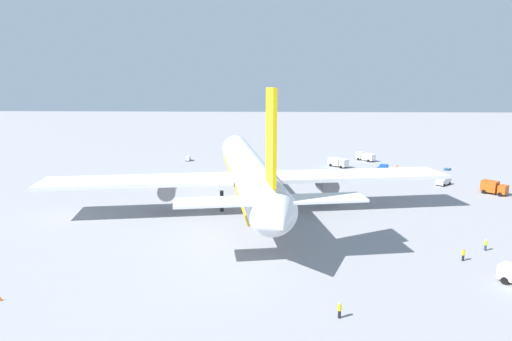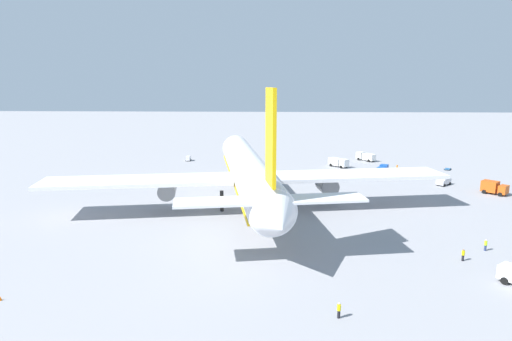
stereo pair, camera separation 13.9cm
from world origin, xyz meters
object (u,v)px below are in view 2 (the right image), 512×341
(airliner, at_px, (249,172))
(baggage_cart_0, at_px, (188,158))
(service_truck_0, at_px, (382,170))
(traffic_cone_0, at_px, (0,298))
(service_truck_2, at_px, (366,156))
(ground_worker_4, at_px, (486,245))
(ground_worker_3, at_px, (339,310))
(service_truck_3, at_px, (338,162))
(baggage_cart_1, at_px, (448,169))
(ground_worker_5, at_px, (397,168))
(service_van, at_px, (444,181))
(ground_worker_2, at_px, (463,255))
(service_truck_4, at_px, (494,187))

(airliner, relative_size, baggage_cart_0, 24.21)
(service_truck_0, xyz_separation_m, traffic_cone_0, (-72.36, 59.94, -0.98))
(service_truck_0, xyz_separation_m, service_truck_2, (21.08, -0.06, 0.17))
(ground_worker_4, bearing_deg, baggage_cart_0, 38.66)
(ground_worker_3, xyz_separation_m, ground_worker_4, (19.75, -24.23, -0.02))
(service_truck_3, height_order, ground_worker_4, service_truck_3)
(service_truck_2, relative_size, baggage_cart_1, 2.19)
(airliner, height_order, service_truck_3, airliner)
(baggage_cart_1, bearing_deg, ground_worker_5, 96.40)
(airliner, xyz_separation_m, service_truck_0, (33.74, -34.05, -5.99))
(service_truck_2, relative_size, ground_worker_4, 3.66)
(ground_worker_5, bearing_deg, airliner, 134.71)
(ground_worker_5, bearing_deg, service_van, -160.03)
(airliner, height_order, ground_worker_3, airliner)
(ground_worker_2, bearing_deg, airliner, 51.49)
(airliner, relative_size, traffic_cone_0, 140.62)
(service_truck_3, xyz_separation_m, service_van, (-22.34, -22.25, -0.42))
(baggage_cart_1, height_order, ground_worker_4, ground_worker_4)
(ground_worker_2, bearing_deg, ground_worker_4, -51.06)
(service_van, height_order, ground_worker_3, service_van)
(baggage_cart_0, bearing_deg, service_van, -114.14)
(service_van, distance_m, ground_worker_3, 71.13)
(service_truck_0, relative_size, ground_worker_4, 4.08)
(service_truck_3, relative_size, traffic_cone_0, 11.24)
(service_truck_3, bearing_deg, service_truck_0, -135.29)
(service_truck_2, bearing_deg, baggage_cart_1, -124.19)
(service_truck_0, height_order, service_truck_3, service_truck_3)
(airliner, height_order, service_truck_4, airliner)
(baggage_cart_1, bearing_deg, baggage_cart_0, 81.51)
(service_truck_2, distance_m, baggage_cart_0, 56.73)
(ground_worker_4, bearing_deg, service_van, -13.15)
(ground_worker_5, bearing_deg, traffic_cone_0, 139.91)
(service_truck_4, bearing_deg, ground_worker_3, 142.18)
(service_truck_3, distance_m, service_truck_4, 42.93)
(service_truck_3, relative_size, ground_worker_4, 3.58)
(service_truck_3, relative_size, ground_worker_5, 3.58)
(ground_worker_3, height_order, ground_worker_5, ground_worker_3)
(service_truck_0, distance_m, ground_worker_4, 54.71)
(service_van, height_order, baggage_cart_0, service_van)
(service_truck_4, relative_size, ground_worker_5, 3.15)
(service_truck_4, bearing_deg, ground_worker_5, 28.50)
(baggage_cart_1, xyz_separation_m, ground_worker_3, (-81.65, 42.58, 0.63))
(service_truck_2, relative_size, service_truck_3, 1.02)
(ground_worker_2, bearing_deg, service_van, -17.68)
(service_truck_2, bearing_deg, ground_worker_4, -178.46)
(ground_worker_2, height_order, traffic_cone_0, ground_worker_2)
(service_truck_0, bearing_deg, baggage_cart_0, 71.69)
(service_truck_3, height_order, baggage_cart_1, service_truck_3)
(baggage_cart_0, height_order, ground_worker_4, ground_worker_4)
(service_truck_4, relative_size, ground_worker_3, 3.09)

